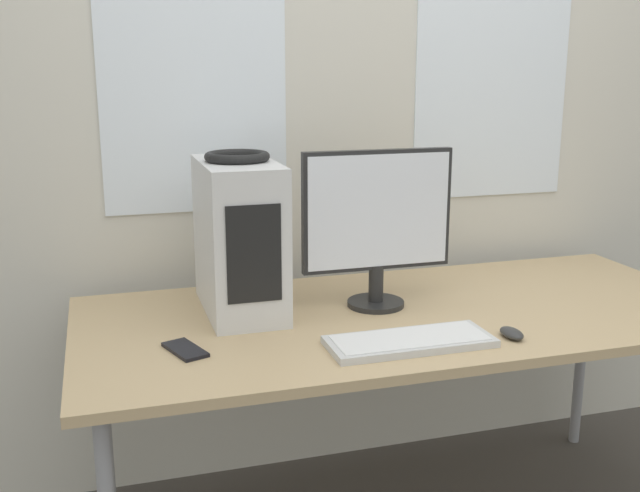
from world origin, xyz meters
name	(u,v)px	position (x,y,z in m)	size (l,w,h in m)	color
wall_back	(349,103)	(0.00, 1.01, 1.35)	(8.00, 0.07, 2.70)	beige
desk	(407,326)	(0.00, 0.44, 0.71)	(1.97, 0.88, 0.76)	tan
pc_tower	(239,237)	(-0.48, 0.60, 0.99)	(0.22, 0.43, 0.45)	silver
headphones	(237,157)	(-0.48, 0.60, 1.23)	(0.19, 0.19, 0.03)	black
monitor_main	(377,221)	(-0.08, 0.52, 1.03)	(0.47, 0.18, 0.48)	black
keyboard	(410,341)	(-0.11, 0.18, 0.77)	(0.44, 0.17, 0.02)	silver
mouse	(512,333)	(0.18, 0.15, 0.77)	(0.05, 0.09, 0.03)	#2D2D2D
cell_phone	(185,350)	(-0.69, 0.30, 0.76)	(0.11, 0.16, 0.01)	black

